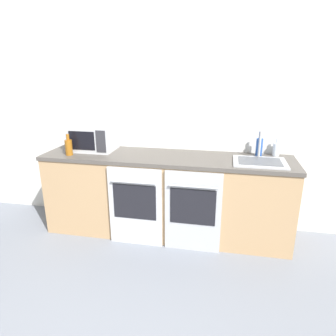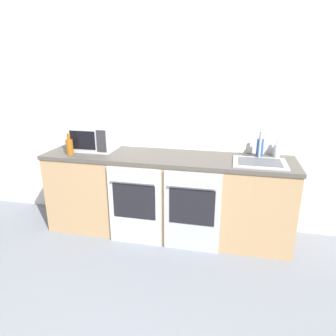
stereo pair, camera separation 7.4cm
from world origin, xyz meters
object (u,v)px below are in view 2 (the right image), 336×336
object	(u,v)px
bottle_amber	(70,146)
oven_left	(135,206)
bottle_blue	(260,147)
bottle_clear	(277,150)
sink	(260,162)
oven_right	(192,212)
microwave	(94,137)

from	to	relation	value
bottle_amber	oven_left	bearing A→B (deg)	-11.07
bottle_blue	bottle_clear	size ratio (longest dim) A/B	1.41
bottle_clear	sink	bearing A→B (deg)	-122.24
oven_left	sink	world-z (taller)	sink
oven_left	bottle_blue	bearing A→B (deg)	22.77
bottle_amber	bottle_blue	bearing A→B (deg)	10.35
oven_left	oven_right	xyz separation A→B (m)	(0.60, 0.00, 0.00)
oven_right	bottle_clear	bearing A→B (deg)	34.72
oven_left	bottle_clear	xyz separation A→B (m)	(1.42, 0.57, 0.55)
microwave	sink	distance (m)	1.85
oven_left	sink	distance (m)	1.35
oven_right	sink	size ratio (longest dim) A/B	1.67
oven_left	bottle_blue	size ratio (longest dim) A/B	3.24
bottle_amber	sink	xyz separation A→B (m)	(2.01, 0.11, -0.08)
oven_right	sink	distance (m)	0.84
oven_right	bottle_blue	size ratio (longest dim) A/B	3.24
bottle_amber	sink	world-z (taller)	sink
microwave	bottle_clear	distance (m)	2.04
oven_right	bottle_amber	size ratio (longest dim) A/B	3.73
bottle_amber	bottle_clear	distance (m)	2.24
bottle_clear	sink	xyz separation A→B (m)	(-0.19, -0.30, -0.06)
oven_left	bottle_clear	distance (m)	1.63
bottle_blue	bottle_clear	world-z (taller)	bottle_blue
bottle_clear	microwave	bearing A→B (deg)	-175.60
bottle_amber	bottle_clear	world-z (taller)	bottle_amber
oven_left	microwave	bearing A→B (deg)	146.13
bottle_blue	bottle_clear	distance (m)	0.19
oven_right	microwave	distance (m)	1.43
bottle_blue	bottle_amber	world-z (taller)	bottle_blue
sink	bottle_amber	bearing A→B (deg)	-176.79
microwave	sink	xyz separation A→B (m)	(1.84, -0.15, -0.13)
microwave	bottle_clear	world-z (taller)	microwave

